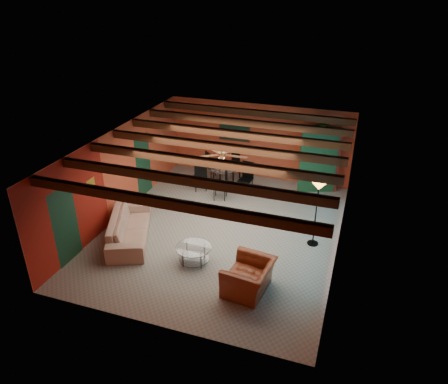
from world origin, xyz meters
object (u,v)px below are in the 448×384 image
at_px(armchair, 249,277).
at_px(floor_lamp, 316,214).
at_px(dining_table, 224,174).
at_px(coffee_table, 194,254).
at_px(vase, 224,156).
at_px(sofa, 130,228).
at_px(armoire, 319,160).
at_px(potted_plant, 323,123).

xyz_separation_m(armchair, floor_lamp, (1.13, 2.45, 0.57)).
height_order(armchair, dining_table, dining_table).
relative_size(coffee_table, dining_table, 0.44).
height_order(armchair, vase, vase).
xyz_separation_m(sofa, armchair, (3.73, -1.04, 0.01)).
relative_size(coffee_table, armoire, 0.43).
bearing_deg(coffee_table, dining_table, 98.96).
bearing_deg(floor_lamp, armchair, -114.85).
bearing_deg(armoire, coffee_table, -133.37).
xyz_separation_m(coffee_table, floor_lamp, (2.76, 1.84, 0.71)).
bearing_deg(potted_plant, floor_lamp, -83.65).
bearing_deg(vase, armchair, -64.92).
xyz_separation_m(sofa, coffee_table, (2.10, -0.43, -0.13)).
distance_m(armchair, floor_lamp, 2.76).
bearing_deg(armchair, potted_plant, 179.53).
bearing_deg(armchair, dining_table, -148.34).
xyz_separation_m(coffee_table, potted_plant, (2.37, 5.38, 2.11)).
xyz_separation_m(armchair, potted_plant, (0.74, 5.99, 1.96)).
relative_size(dining_table, floor_lamp, 1.10).
bearing_deg(coffee_table, armchair, -20.38).
distance_m(coffee_table, floor_lamp, 3.40).
bearing_deg(armchair, armoire, 179.53).
bearing_deg(armoire, armchair, -116.64).
relative_size(sofa, floor_lamp, 1.32).
distance_m(dining_table, armoire, 3.27).
height_order(sofa, dining_table, dining_table).
bearing_deg(armchair, vase, -148.34).
height_order(dining_table, potted_plant, potted_plant).
bearing_deg(potted_plant, armchair, -97.05).
xyz_separation_m(armoire, potted_plant, (0.00, 0.00, 1.29)).
distance_m(potted_plant, vase, 3.43).
xyz_separation_m(floor_lamp, vase, (-3.45, 2.50, 0.23)).
relative_size(dining_table, armoire, 0.99).
relative_size(coffee_table, floor_lamp, 0.48).
bearing_deg(dining_table, armoire, 18.82).
distance_m(armchair, armoire, 6.07).
xyz_separation_m(dining_table, potted_plant, (3.05, 1.04, 1.80)).
relative_size(floor_lamp, potted_plant, 3.95).
distance_m(armchair, vase, 5.52).
bearing_deg(armchair, coffee_table, -103.81).
bearing_deg(armoire, vase, 179.22).
bearing_deg(sofa, coffee_table, -125.26).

